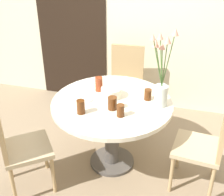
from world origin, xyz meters
name	(u,v)px	position (x,y,z in m)	size (l,w,h in m)	color
ground_plane	(112,162)	(0.00, 0.00, 0.00)	(16.00, 16.00, 0.00)	#89755B
wall_back	(141,4)	(0.00, 1.27, 1.30)	(8.00, 0.05, 2.60)	beige
doorway_panel	(71,22)	(-0.86, 1.24, 1.02)	(0.90, 0.01, 2.05)	black
dining_table	(112,115)	(0.00, 0.00, 0.57)	(1.10, 1.10, 0.71)	beige
chair_far_back	(126,80)	(-0.07, 0.87, 0.50)	(0.43, 0.43, 0.90)	tan
chair_left_flank	(16,143)	(-0.70, -0.53, 0.50)	(0.56, 0.56, 0.90)	tan
chair_right_flank	(208,142)	(0.87, -0.10, 0.50)	(0.44, 0.44, 0.90)	tan
birthday_cake	(111,92)	(-0.03, 0.09, 0.75)	(0.18, 0.18, 0.13)	white
flower_vase	(161,80)	(0.42, 0.05, 0.96)	(0.20, 0.23, 0.70)	silver
side_plate	(83,99)	(-0.27, -0.03, 0.71)	(0.18, 0.18, 0.01)	silver
drink_glass_0	(112,103)	(0.03, -0.12, 0.77)	(0.08, 0.08, 0.12)	#51280F
drink_glass_1	(81,107)	(-0.20, -0.25, 0.77)	(0.07, 0.07, 0.12)	#51280F
drink_glass_2	(120,110)	(0.13, -0.21, 0.76)	(0.06, 0.06, 0.11)	#51280F
drink_glass_3	(148,95)	(0.30, 0.13, 0.76)	(0.07, 0.07, 0.10)	#51280F
drink_glass_4	(99,84)	(-0.18, 0.17, 0.78)	(0.07, 0.07, 0.14)	maroon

